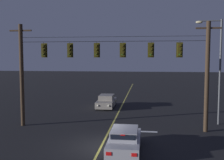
{
  "coord_description": "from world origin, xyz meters",
  "views": [
    {
      "loc": [
        2.71,
        -16.25,
        5.5
      ],
      "look_at": [
        0.0,
        5.07,
        3.7
      ],
      "focal_mm": 42.98,
      "sensor_mm": 36.0,
      "label": 1
    }
  ],
  "objects_px": {
    "traffic_light_right_inner": "(123,50)",
    "traffic_light_far_right": "(180,50)",
    "traffic_light_left_inner": "(70,50)",
    "traffic_light_centre": "(97,50)",
    "traffic_light_leftmost": "(44,50)",
    "street_lamp_corner": "(217,62)",
    "car_waiting_near_lane": "(125,141)",
    "car_oncoming_lead": "(106,102)",
    "traffic_light_rightmost": "(151,50)"
  },
  "relations": [
    {
      "from": "traffic_light_right_inner",
      "to": "traffic_light_far_right",
      "type": "xyz_separation_m",
      "value": [
        4.22,
        0.0,
        0.0
      ]
    },
    {
      "from": "traffic_light_left_inner",
      "to": "traffic_light_centre",
      "type": "distance_m",
      "value": 2.13
    },
    {
      "from": "traffic_light_leftmost",
      "to": "street_lamp_corner",
      "type": "bearing_deg",
      "value": 9.96
    },
    {
      "from": "car_waiting_near_lane",
      "to": "traffic_light_right_inner",
      "type": "bearing_deg",
      "value": 96.47
    },
    {
      "from": "car_oncoming_lead",
      "to": "street_lamp_corner",
      "type": "height_order",
      "value": "street_lamp_corner"
    },
    {
      "from": "traffic_light_rightmost",
      "to": "street_lamp_corner",
      "type": "height_order",
      "value": "street_lamp_corner"
    },
    {
      "from": "traffic_light_centre",
      "to": "traffic_light_far_right",
      "type": "height_order",
      "value": "same"
    },
    {
      "from": "traffic_light_leftmost",
      "to": "car_waiting_near_lane",
      "type": "xyz_separation_m",
      "value": [
        6.81,
        -5.01,
        -5.43
      ]
    },
    {
      "from": "traffic_light_leftmost",
      "to": "traffic_light_right_inner",
      "type": "relative_size",
      "value": 1.0
    },
    {
      "from": "street_lamp_corner",
      "to": "traffic_light_centre",
      "type": "bearing_deg",
      "value": -165.75
    },
    {
      "from": "traffic_light_leftmost",
      "to": "traffic_light_rightmost",
      "type": "bearing_deg",
      "value": 0.0
    },
    {
      "from": "car_waiting_near_lane",
      "to": "street_lamp_corner",
      "type": "xyz_separation_m",
      "value": [
        6.89,
        7.41,
        4.47
      ]
    },
    {
      "from": "traffic_light_far_right",
      "to": "street_lamp_corner",
      "type": "distance_m",
      "value": 4.15
    },
    {
      "from": "traffic_light_centre",
      "to": "traffic_light_right_inner",
      "type": "distance_m",
      "value": 2.01
    },
    {
      "from": "traffic_light_left_inner",
      "to": "traffic_light_centre",
      "type": "xyz_separation_m",
      "value": [
        2.13,
        0.0,
        0.0
      ]
    },
    {
      "from": "traffic_light_leftmost",
      "to": "car_oncoming_lead",
      "type": "height_order",
      "value": "traffic_light_leftmost"
    },
    {
      "from": "traffic_light_rightmost",
      "to": "traffic_light_leftmost",
      "type": "bearing_deg",
      "value": 180.0
    },
    {
      "from": "traffic_light_centre",
      "to": "car_waiting_near_lane",
      "type": "distance_m",
      "value": 7.82
    },
    {
      "from": "traffic_light_far_right",
      "to": "car_oncoming_lead",
      "type": "height_order",
      "value": "traffic_light_far_right"
    },
    {
      "from": "traffic_light_centre",
      "to": "traffic_light_rightmost",
      "type": "xyz_separation_m",
      "value": [
        4.13,
        0.0,
        0.0
      ]
    },
    {
      "from": "traffic_light_right_inner",
      "to": "street_lamp_corner",
      "type": "bearing_deg",
      "value": 17.87
    },
    {
      "from": "traffic_light_leftmost",
      "to": "traffic_light_right_inner",
      "type": "distance_m",
      "value": 6.24
    },
    {
      "from": "traffic_light_right_inner",
      "to": "car_waiting_near_lane",
      "type": "distance_m",
      "value": 7.41
    },
    {
      "from": "car_waiting_near_lane",
      "to": "traffic_light_rightmost",
      "type": "bearing_deg",
      "value": 72.76
    },
    {
      "from": "traffic_light_leftmost",
      "to": "traffic_light_centre",
      "type": "distance_m",
      "value": 4.23
    },
    {
      "from": "traffic_light_leftmost",
      "to": "car_oncoming_lead",
      "type": "bearing_deg",
      "value": 67.18
    },
    {
      "from": "traffic_light_centre",
      "to": "traffic_light_right_inner",
      "type": "xyz_separation_m",
      "value": [
        2.01,
        0.0,
        0.0
      ]
    },
    {
      "from": "traffic_light_centre",
      "to": "traffic_light_rightmost",
      "type": "height_order",
      "value": "same"
    },
    {
      "from": "traffic_light_left_inner",
      "to": "traffic_light_right_inner",
      "type": "relative_size",
      "value": 1.0
    },
    {
      "from": "traffic_light_right_inner",
      "to": "car_oncoming_lead",
      "type": "height_order",
      "value": "traffic_light_right_inner"
    },
    {
      "from": "car_waiting_near_lane",
      "to": "traffic_light_left_inner",
      "type": "bearing_deg",
      "value": 133.23
    },
    {
      "from": "traffic_light_rightmost",
      "to": "traffic_light_far_right",
      "type": "relative_size",
      "value": 1.0
    },
    {
      "from": "traffic_light_right_inner",
      "to": "car_oncoming_lead",
      "type": "bearing_deg",
      "value": 106.25
    },
    {
      "from": "car_oncoming_lead",
      "to": "street_lamp_corner",
      "type": "distance_m",
      "value": 12.67
    },
    {
      "from": "traffic_light_left_inner",
      "to": "traffic_light_rightmost",
      "type": "distance_m",
      "value": 6.26
    },
    {
      "from": "car_waiting_near_lane",
      "to": "car_oncoming_lead",
      "type": "bearing_deg",
      "value": 102.77
    },
    {
      "from": "car_oncoming_lead",
      "to": "street_lamp_corner",
      "type": "xyz_separation_m",
      "value": [
        10.01,
        -6.35,
        4.47
      ]
    },
    {
      "from": "car_waiting_near_lane",
      "to": "street_lamp_corner",
      "type": "distance_m",
      "value": 11.06
    },
    {
      "from": "traffic_light_far_right",
      "to": "street_lamp_corner",
      "type": "bearing_deg",
      "value": 36.61
    },
    {
      "from": "traffic_light_centre",
      "to": "car_oncoming_lead",
      "type": "bearing_deg",
      "value": 93.54
    },
    {
      "from": "traffic_light_rightmost",
      "to": "car_waiting_near_lane",
      "type": "xyz_separation_m",
      "value": [
        -1.55,
        -5.01,
        -5.43
      ]
    },
    {
      "from": "traffic_light_leftmost",
      "to": "traffic_light_centre",
      "type": "relative_size",
      "value": 1.0
    },
    {
      "from": "traffic_light_leftmost",
      "to": "car_waiting_near_lane",
      "type": "bearing_deg",
      "value": -36.33
    },
    {
      "from": "traffic_light_far_right",
      "to": "street_lamp_corner",
      "type": "relative_size",
      "value": 0.14
    },
    {
      "from": "traffic_light_right_inner",
      "to": "traffic_light_far_right",
      "type": "height_order",
      "value": "same"
    },
    {
      "from": "traffic_light_rightmost",
      "to": "street_lamp_corner",
      "type": "bearing_deg",
      "value": 24.26
    },
    {
      "from": "traffic_light_leftmost",
      "to": "street_lamp_corner",
      "type": "distance_m",
      "value": 13.94
    },
    {
      "from": "traffic_light_centre",
      "to": "car_waiting_near_lane",
      "type": "xyz_separation_m",
      "value": [
        2.58,
        -5.01,
        -5.43
      ]
    },
    {
      "from": "traffic_light_right_inner",
      "to": "car_oncoming_lead",
      "type": "distance_m",
      "value": 10.62
    },
    {
      "from": "traffic_light_centre",
      "to": "traffic_light_rightmost",
      "type": "distance_m",
      "value": 4.13
    }
  ]
}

